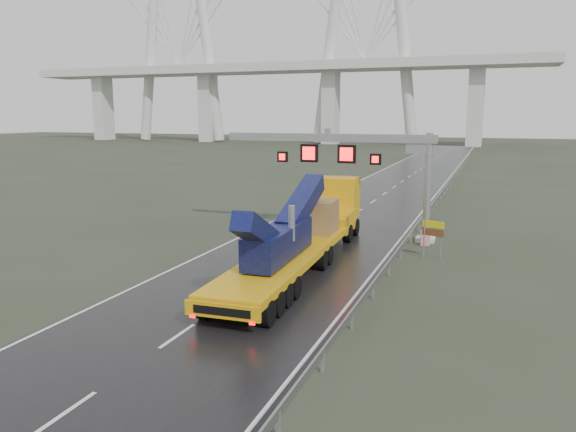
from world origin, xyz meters
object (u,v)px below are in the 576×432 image
at_px(exit_sign_pair, 433,232).
at_px(sign_gantry, 357,156).
at_px(striped_barrier, 425,238).
at_px(heavy_haul_truck, 309,227).

bearing_deg(exit_sign_pair, sign_gantry, 159.91).
distance_m(sign_gantry, exit_sign_pair, 8.34).
bearing_deg(exit_sign_pair, striped_barrier, 121.73).
bearing_deg(sign_gantry, striped_barrier, -13.66).
bearing_deg(heavy_haul_truck, striped_barrier, 41.90).
relative_size(sign_gantry, exit_sign_pair, 6.45).
xyz_separation_m(exit_sign_pair, striped_barrier, (-0.79, 3.38, -1.12)).
distance_m(heavy_haul_truck, striped_barrier, 8.49).
height_order(heavy_haul_truck, striped_barrier, heavy_haul_truck).
height_order(sign_gantry, exit_sign_pair, sign_gantry).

